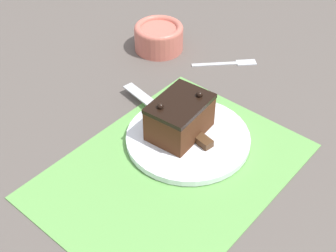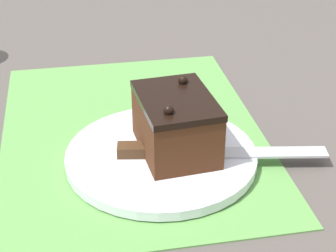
% 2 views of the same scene
% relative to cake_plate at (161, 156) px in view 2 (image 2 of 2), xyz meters
% --- Properties ---
extents(ground_plane, '(3.00, 3.00, 0.00)m').
position_rel_cake_plate_xyz_m(ground_plane, '(0.08, 0.03, -0.01)').
color(ground_plane, '#544C47').
extents(placemat_woven, '(0.46, 0.34, 0.00)m').
position_rel_cake_plate_xyz_m(placemat_woven, '(0.08, 0.03, -0.01)').
color(placemat_woven, '#609E4C').
rests_on(placemat_woven, ground_plane).
extents(cake_plate, '(0.23, 0.23, 0.01)m').
position_rel_cake_plate_xyz_m(cake_plate, '(0.00, 0.00, 0.00)').
color(cake_plate, white).
rests_on(cake_plate, placemat_woven).
extents(chocolate_cake, '(0.12, 0.09, 0.08)m').
position_rel_cake_plate_xyz_m(chocolate_cake, '(0.00, -0.02, 0.04)').
color(chocolate_cake, '#472614').
rests_on(chocolate_cake, cake_plate).
extents(serving_knife, '(0.06, 0.25, 0.01)m').
position_rel_cake_plate_xyz_m(serving_knife, '(-0.01, -0.03, 0.01)').
color(serving_knife, '#472D19').
rests_on(serving_knife, cake_plate).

